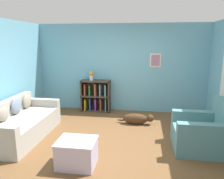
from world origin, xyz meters
TOP-DOWN VIEW (x-y plane):
  - ground_plane at (0.00, 0.00)m, footprint 14.00×14.00m
  - wall_back at (0.00, 2.25)m, footprint 5.60×0.13m
  - couch at (-1.99, -0.05)m, footprint 0.94×2.02m
  - bookshelf at (-0.74, 2.03)m, footprint 0.87×0.34m
  - recliner_chair at (1.88, -0.05)m, footprint 1.01×0.92m
  - coffee_table at (-0.40, -0.98)m, footprint 0.65×0.54m
  - dog at (0.55, 1.10)m, footprint 0.94×0.25m
  - vase at (-0.86, 2.01)m, footprint 0.14×0.14m

SIDE VIEW (x-z plane):
  - ground_plane at x=0.00m, z-range 0.00..0.00m
  - dog at x=0.55m, z-range 0.00..0.28m
  - coffee_table at x=-0.40m, z-range 0.01..0.48m
  - couch at x=-1.99m, z-range -0.10..0.72m
  - recliner_chair at x=1.88m, z-range -0.15..0.84m
  - bookshelf at x=-0.74m, z-range -0.01..0.94m
  - vase at x=-0.86m, z-range 0.97..1.24m
  - wall_back at x=0.00m, z-range 0.00..2.60m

